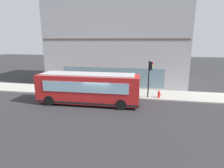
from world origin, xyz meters
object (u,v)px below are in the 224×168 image
object	(u,v)px
city_bus_nearside	(88,89)
pedestrian_walking_along_curb	(91,84)
pedestrian_near_hydrant	(129,84)
traffic_light_near_corner	(150,72)
newspaper_vending_box	(58,85)
pedestrian_by_light_pole	(51,79)
fire_hydrant	(159,94)

from	to	relation	value
city_bus_nearside	pedestrian_walking_along_curb	xyz separation A→B (m)	(4.09, 0.92, -0.47)
pedestrian_walking_along_curb	pedestrian_near_hydrant	bearing A→B (deg)	-81.38
city_bus_nearside	traffic_light_near_corner	world-z (taller)	traffic_light_near_corner
city_bus_nearside	pedestrian_walking_along_curb	bearing A→B (deg)	12.71
newspaper_vending_box	pedestrian_by_light_pole	bearing A→B (deg)	53.74
traffic_light_near_corner	pedestrian_walking_along_curb	world-z (taller)	traffic_light_near_corner
pedestrian_by_light_pole	pedestrian_walking_along_curb	size ratio (longest dim) A/B	1.02
traffic_light_near_corner	fire_hydrant	xyz separation A→B (m)	(0.13, -1.05, -2.42)
pedestrian_by_light_pole	pedestrian_walking_along_curb	world-z (taller)	pedestrian_by_light_pole
fire_hydrant	pedestrian_walking_along_curb	world-z (taller)	pedestrian_walking_along_curb
newspaper_vending_box	pedestrian_walking_along_curb	bearing A→B (deg)	-92.90
pedestrian_walking_along_curb	newspaper_vending_box	world-z (taller)	pedestrian_walking_along_curb
pedestrian_walking_along_curb	newspaper_vending_box	xyz separation A→B (m)	(0.23, 4.50, -0.48)
city_bus_nearside	newspaper_vending_box	distance (m)	7.00
fire_hydrant	pedestrian_by_light_pole	size ratio (longest dim) A/B	0.44
pedestrian_by_light_pole	newspaper_vending_box	bearing A→B (deg)	-126.26
pedestrian_near_hydrant	traffic_light_near_corner	bearing A→B (deg)	-129.51
pedestrian_near_hydrant	newspaper_vending_box	xyz separation A→B (m)	(-0.46, 9.02, -0.51)
newspaper_vending_box	traffic_light_near_corner	bearing A→B (deg)	-97.47
pedestrian_by_light_pole	pedestrian_walking_along_curb	bearing A→B (deg)	-102.74
traffic_light_near_corner	pedestrian_walking_along_curb	distance (m)	7.24
pedestrian_near_hydrant	city_bus_nearside	bearing A→B (deg)	143.01
pedestrian_by_light_pole	fire_hydrant	bearing A→B (deg)	-100.13
city_bus_nearside	pedestrian_by_light_pole	world-z (taller)	city_bus_nearside
city_bus_nearside	newspaper_vending_box	xyz separation A→B (m)	(4.32, 5.42, -0.95)
fire_hydrant	newspaper_vending_box	world-z (taller)	newspaper_vending_box
fire_hydrant	pedestrian_walking_along_curb	distance (m)	8.04
traffic_light_near_corner	pedestrian_near_hydrant	size ratio (longest dim) A/B	2.37
traffic_light_near_corner	pedestrian_near_hydrant	world-z (taller)	traffic_light_near_corner
traffic_light_near_corner	fire_hydrant	world-z (taller)	traffic_light_near_corner
pedestrian_near_hydrant	pedestrian_by_light_pole	size ratio (longest dim) A/B	1.00
city_bus_nearside	pedestrian_by_light_pole	xyz separation A→B (m)	(5.46, 6.98, -0.44)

